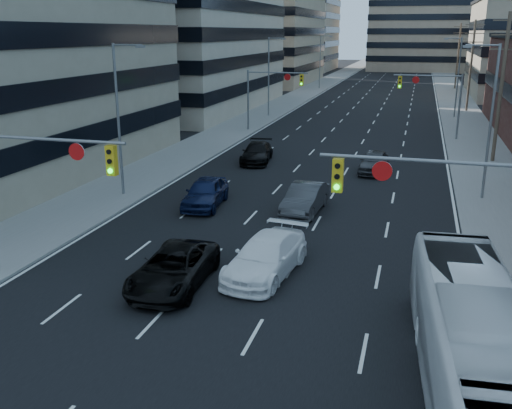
{
  "coord_description": "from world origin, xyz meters",
  "views": [
    {
      "loc": [
        6.45,
        -10.0,
        9.63
      ],
      "look_at": [
        -0.22,
        13.49,
        2.2
      ],
      "focal_mm": 40.0,
      "sensor_mm": 36.0,
      "label": 1
    }
  ],
  "objects_px": {
    "black_pickup": "(174,268)",
    "white_van": "(266,256)",
    "sedan_blue": "(205,192)",
    "transit_bus": "(473,340)"
  },
  "relations": [
    {
      "from": "transit_bus",
      "to": "black_pickup",
      "type": "bearing_deg",
      "value": 154.89
    },
    {
      "from": "white_van",
      "to": "sedan_blue",
      "type": "height_order",
      "value": "sedan_blue"
    },
    {
      "from": "black_pickup",
      "to": "white_van",
      "type": "xyz_separation_m",
      "value": [
        3.2,
        2.07,
        0.05
      ]
    },
    {
      "from": "black_pickup",
      "to": "white_van",
      "type": "bearing_deg",
      "value": 30.51
    },
    {
      "from": "white_van",
      "to": "transit_bus",
      "type": "xyz_separation_m",
      "value": [
        7.49,
        -6.03,
        0.73
      ]
    },
    {
      "from": "black_pickup",
      "to": "white_van",
      "type": "height_order",
      "value": "white_van"
    },
    {
      "from": "sedan_blue",
      "to": "transit_bus",
      "type": "bearing_deg",
      "value": -52.75
    },
    {
      "from": "white_van",
      "to": "sedan_blue",
      "type": "distance_m",
      "value": 10.17
    },
    {
      "from": "sedan_blue",
      "to": "white_van",
      "type": "bearing_deg",
      "value": -60.69
    },
    {
      "from": "black_pickup",
      "to": "sedan_blue",
      "type": "height_order",
      "value": "sedan_blue"
    }
  ]
}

